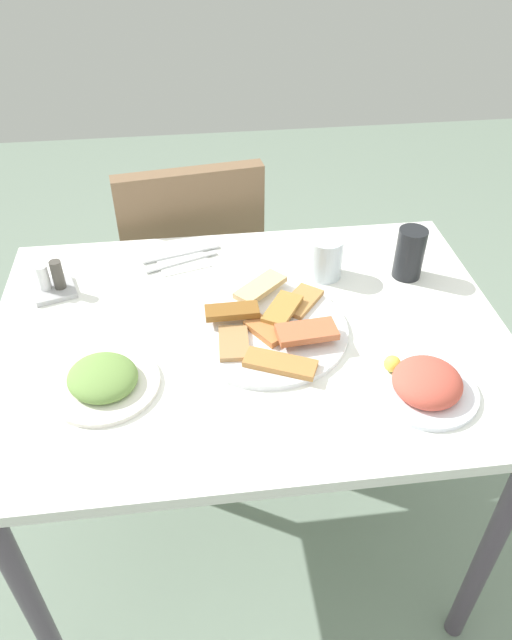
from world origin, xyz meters
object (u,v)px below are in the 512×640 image
at_px(paper_napkin, 181,259).
at_px(spoon, 181,253).
at_px(salad_plate_rice, 103,380).
at_px(pide_platter, 268,327).
at_px(salad_plate_greens, 426,384).
at_px(fork, 181,261).
at_px(soda_can, 410,253).
at_px(dining_chair, 191,273).
at_px(drinking_glass, 325,258).
at_px(condiment_caddy, 53,283).
at_px(dining_table, 250,363).

relative_size(paper_napkin, spoon, 0.60).
relative_size(salad_plate_rice, spoon, 1.07).
xyz_separation_m(pide_platter, salad_plate_greens, (0.27, -0.21, 0.01)).
bearing_deg(salad_plate_rice, fork, 68.79).
bearing_deg(paper_napkin, spoon, 90.00).
bearing_deg(spoon, salad_plate_greens, -65.44).
bearing_deg(soda_can, salad_plate_greens, -103.04).
bearing_deg(salad_plate_rice, dining_chair, 76.68).
bearing_deg(salad_plate_greens, spoon, 129.92).
bearing_deg(drinking_glass, soda_can, -7.22).
bearing_deg(salad_plate_greens, drinking_glass, 104.89).
distance_m(pide_platter, soda_can, 0.39).
bearing_deg(soda_can, dining_chair, 138.23).
bearing_deg(fork, condiment_caddy, 175.16).
height_order(dining_table, fork, fork).
distance_m(pide_platter, fork, 0.33).
xyz_separation_m(dining_table, salad_plate_greens, (0.30, -0.22, 0.11)).
height_order(salad_plate_greens, paper_napkin, salad_plate_greens).
bearing_deg(soda_can, spoon, 163.85).
bearing_deg(pide_platter, fork, 121.54).
xyz_separation_m(salad_plate_greens, fork, (-0.44, 0.49, -0.02)).
distance_m(salad_plate_greens, spoon, 0.68).
bearing_deg(fork, pide_platter, -79.00).
bearing_deg(pide_platter, condiment_caddy, 156.64).
bearing_deg(salad_plate_rice, paper_napkin, 69.62).
bearing_deg(salad_plate_rice, condiment_caddy, 112.82).
bearing_deg(dining_chair, dining_table, -79.14).
height_order(paper_napkin, fork, fork).
bearing_deg(condiment_caddy, salad_plate_greens, -29.20).
bearing_deg(soda_can, pide_platter, -154.95).
bearing_deg(soda_can, dining_table, -158.19).
distance_m(pide_platter, drinking_glass, 0.25).
distance_m(dining_chair, condiment_caddy, 0.59).
bearing_deg(fork, salad_plate_rice, -131.76).
relative_size(soda_can, fork, 0.67).
height_order(soda_can, drinking_glass, soda_can).
relative_size(dining_chair, salad_plate_rice, 4.29).
bearing_deg(dining_table, drinking_glass, 42.32).
bearing_deg(condiment_caddy, dining_table, -24.13).
xyz_separation_m(salad_plate_greens, drinking_glass, (-0.11, 0.40, 0.03)).
bearing_deg(dining_chair, paper_napkin, -93.42).
relative_size(dining_chair, soda_can, 7.37).
height_order(paper_napkin, condiment_caddy, condiment_caddy).
height_order(dining_chair, pide_platter, dining_chair).
distance_m(soda_can, condiment_caddy, 0.81).
distance_m(dining_table, paper_napkin, 0.33).
relative_size(spoon, condiment_caddy, 1.74).
bearing_deg(salad_plate_rice, spoon, 70.40).
xyz_separation_m(dining_chair, salad_plate_rice, (-0.17, -0.73, 0.28)).
bearing_deg(drinking_glass, paper_napkin, 161.78).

